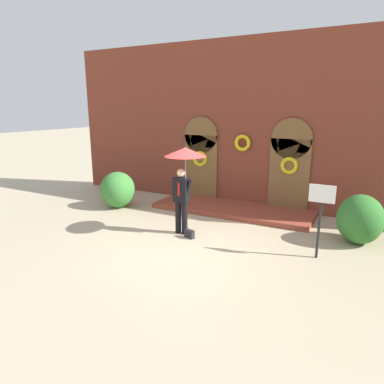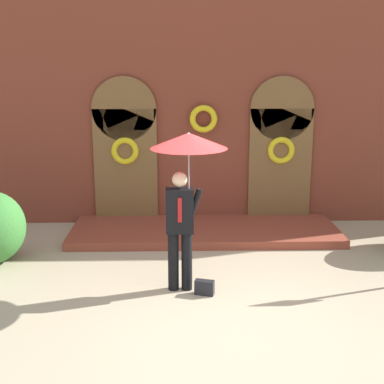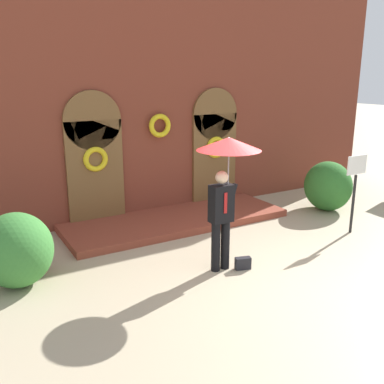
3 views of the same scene
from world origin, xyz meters
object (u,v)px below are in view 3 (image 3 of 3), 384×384
object	(u,v)px
person_with_umbrella	(227,164)
sign_post	(355,181)
shrub_left	(16,250)
handbag	(243,263)
shrub_right	(328,186)

from	to	relation	value
person_with_umbrella	sign_post	xyz separation A→B (m)	(3.43, 0.09, -0.75)
shrub_left	handbag	bearing A→B (deg)	-21.34
sign_post	shrub_left	size ratio (longest dim) A/B	1.39
handbag	shrub_right	size ratio (longest dim) A/B	0.22
person_with_umbrella	shrub_left	bearing A→B (deg)	160.18
person_with_umbrella	handbag	xyz separation A→B (m)	(0.26, -0.20, -1.80)
person_with_umbrella	handbag	distance (m)	1.83
handbag	shrub_left	world-z (taller)	shrub_left
handbag	sign_post	bearing A→B (deg)	22.09
handbag	shrub_right	bearing A→B (deg)	40.36
person_with_umbrella	sign_post	size ratio (longest dim) A/B	1.37
person_with_umbrella	handbag	bearing A→B (deg)	-37.88
sign_post	shrub_right	world-z (taller)	sign_post
person_with_umbrella	sign_post	bearing A→B (deg)	1.58
sign_post	shrub_left	bearing A→B (deg)	170.78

